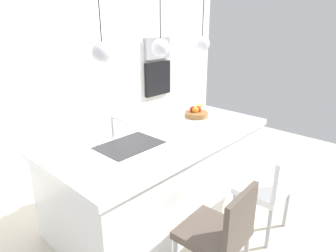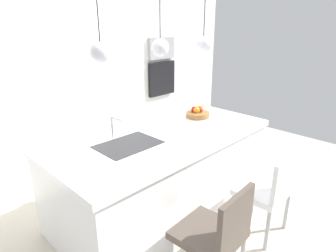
{
  "view_description": "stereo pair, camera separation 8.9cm",
  "coord_description": "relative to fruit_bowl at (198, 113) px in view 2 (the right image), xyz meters",
  "views": [
    {
      "loc": [
        -1.94,
        -1.9,
        1.94
      ],
      "look_at": [
        0.1,
        0.0,
        0.94
      ],
      "focal_mm": 31.16,
      "sensor_mm": 36.0,
      "label": 1
    },
    {
      "loc": [
        -1.88,
        -1.96,
        1.94
      ],
      "look_at": [
        0.1,
        0.0,
        0.94
      ],
      "focal_mm": 31.16,
      "sensor_mm": 36.0,
      "label": 2
    }
  ],
  "objects": [
    {
      "name": "floor",
      "position": [
        -0.67,
        -0.08,
        -0.94
      ],
      "size": [
        6.6,
        6.6,
        0.0
      ],
      "primitive_type": "plane",
      "color": "beige",
      "rests_on": "ground"
    },
    {
      "name": "back_wall",
      "position": [
        -0.67,
        1.57,
        0.36
      ],
      "size": [
        6.0,
        0.1,
        2.6
      ],
      "primitive_type": "cube",
      "color": "white",
      "rests_on": "ground"
    },
    {
      "name": "kitchen_island",
      "position": [
        -0.67,
        -0.08,
        -0.49
      ],
      "size": [
        2.28,
        1.16,
        0.89
      ],
      "color": "white",
      "rests_on": "ground"
    },
    {
      "name": "sink_basin",
      "position": [
        -1.08,
        -0.08,
        -0.05
      ],
      "size": [
        0.56,
        0.4,
        0.02
      ],
      "primitive_type": "cube",
      "color": "#2D2D30",
      "rests_on": "kitchen_island"
    },
    {
      "name": "faucet",
      "position": [
        -1.08,
        0.14,
        0.1
      ],
      "size": [
        0.02,
        0.17,
        0.22
      ],
      "color": "silver",
      "rests_on": "kitchen_island"
    },
    {
      "name": "fruit_bowl",
      "position": [
        0.0,
        0.0,
        0.0
      ],
      "size": [
        0.27,
        0.27,
        0.14
      ],
      "color": "#9E6B38",
      "rests_on": "kitchen_island"
    },
    {
      "name": "microwave",
      "position": [
        0.87,
        1.5,
        0.6
      ],
      "size": [
        0.54,
        0.08,
        0.34
      ],
      "primitive_type": "cube",
      "color": "#9E9EA3",
      "rests_on": "back_wall"
    },
    {
      "name": "oven",
      "position": [
        0.87,
        1.5,
        0.1
      ],
      "size": [
        0.56,
        0.08,
        0.56
      ],
      "primitive_type": "cube",
      "color": "black",
      "rests_on": "back_wall"
    },
    {
      "name": "chair_near",
      "position": [
        -1.07,
        -1.07,
        -0.45
      ],
      "size": [
        0.47,
        0.49,
        0.87
      ],
      "color": "brown",
      "rests_on": "ground"
    },
    {
      "name": "chair_middle",
      "position": [
        -0.24,
        -1.06,
        -0.45
      ],
      "size": [
        0.47,
        0.42,
        0.85
      ],
      "color": "white",
      "rests_on": "ground"
    },
    {
      "name": "pendant_light_left",
      "position": [
        -1.3,
        -0.08,
        0.79
      ],
      "size": [
        0.16,
        0.16,
        0.76
      ],
      "color": "silver"
    },
    {
      "name": "pendant_light_center",
      "position": [
        -0.67,
        -0.08,
        0.79
      ],
      "size": [
        0.16,
        0.16,
        0.76
      ],
      "color": "silver"
    },
    {
      "name": "pendant_light_right",
      "position": [
        -0.04,
        -0.08,
        0.79
      ],
      "size": [
        0.16,
        0.16,
        0.76
      ],
      "color": "silver"
    }
  ]
}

